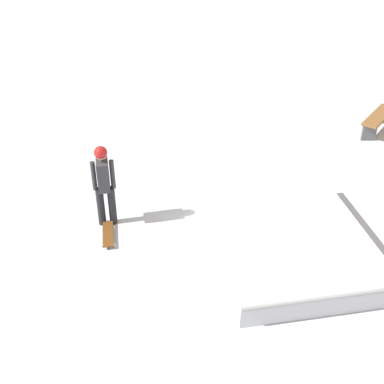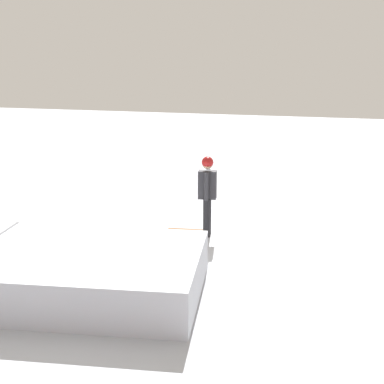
{
  "view_description": "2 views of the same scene",
  "coord_description": "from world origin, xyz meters",
  "px_view_note": "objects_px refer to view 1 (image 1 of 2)",
  "views": [
    {
      "loc": [
        7.39,
        -1.21,
        6.06
      ],
      "look_at": [
        -0.57,
        -1.31,
        0.9
      ],
      "focal_mm": 47.51,
      "sensor_mm": 36.0,
      "label": 1
    },
    {
      "loc": [
        -3.77,
        7.04,
        3.57
      ],
      "look_at": [
        -0.54,
        -2.74,
        1.0
      ],
      "focal_mm": 47.64,
      "sensor_mm": 36.0,
      "label": 2
    }
  ],
  "objects_px": {
    "skater": "(104,180)",
    "park_bench": "(378,119)",
    "skate_ramp": "(293,260)",
    "skateboard": "(108,234)"
  },
  "relations": [
    {
      "from": "skate_ramp",
      "to": "skateboard",
      "type": "bearing_deg",
      "value": -117.43
    },
    {
      "from": "skate_ramp",
      "to": "skater",
      "type": "xyz_separation_m",
      "value": [
        -1.46,
        -3.44,
        0.69
      ]
    },
    {
      "from": "skateboard",
      "to": "park_bench",
      "type": "relative_size",
      "value": 0.53
    },
    {
      "from": "skate_ramp",
      "to": "park_bench",
      "type": "distance_m",
      "value": 6.52
    },
    {
      "from": "skate_ramp",
      "to": "skater",
      "type": "relative_size",
      "value": 3.36
    },
    {
      "from": "skater",
      "to": "skate_ramp",
      "type": "bearing_deg",
      "value": 56.81
    },
    {
      "from": "skater",
      "to": "park_bench",
      "type": "xyz_separation_m",
      "value": [
        -4.25,
        6.59,
        -0.65
      ]
    },
    {
      "from": "park_bench",
      "to": "skater",
      "type": "bearing_deg",
      "value": -57.16
    },
    {
      "from": "skateboard",
      "to": "park_bench",
      "type": "xyz_separation_m",
      "value": [
        -4.71,
        6.52,
        0.28
      ]
    },
    {
      "from": "skater",
      "to": "park_bench",
      "type": "relative_size",
      "value": 1.12
    }
  ]
}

